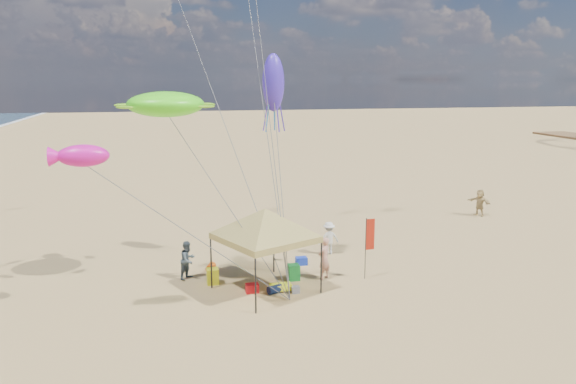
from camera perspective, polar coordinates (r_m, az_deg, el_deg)
The scene contains 18 objects.
ground at distance 22.48m, azimuth 1.78°, elevation -11.56°, with size 280.00×280.00×0.00m, color tan.
canopy_tent at distance 22.85m, azimuth -2.38°, elevation -2.04°, with size 6.11×6.11×4.15m.
feather_flag at distance 24.90m, azimuth 8.36°, elevation -4.72°, with size 0.43×0.06×2.83m.
cooler_red at distance 23.65m, azimuth -3.72°, elevation -9.88°, with size 0.54×0.38×0.38m, color red.
cooler_blue at distance 26.95m, azimuth 1.39°, elevation -7.13°, with size 0.54×0.38×0.38m, color #1530B2.
bag_navy at distance 23.51m, azimuth -1.37°, elevation -10.01°, with size 0.36×0.36×0.60m, color #0C1835.
bag_orange at distance 26.36m, azimuth -7.97°, elevation -7.70°, with size 0.36×0.36×0.60m, color #F85B0D.
chair_green at distance 24.98m, azimuth 0.57°, elevation -8.28°, with size 0.50×0.50×0.70m, color #17832E.
chair_yellow at distance 24.71m, azimuth -7.78°, elevation -8.61°, with size 0.50×0.50×0.70m, color yellow.
crate_grey at distance 23.59m, azimuth 0.76°, elevation -10.05°, with size 0.34×0.30×0.28m, color gray.
beach_cart at distance 23.71m, azimuth -0.76°, elevation -9.78°, with size 0.90×0.50×0.24m, color #EFFE1C.
person_near_a at distance 24.94m, azimuth 3.74°, elevation -6.84°, with size 0.70×0.46×1.93m, color tan.
person_near_b at distance 25.36m, azimuth -10.29°, elevation -6.91°, with size 0.85×0.66×1.74m, color #3C4952.
person_near_c at distance 28.42m, azimuth 4.24°, elevation -4.77°, with size 1.10×0.63×1.70m, color silver.
person_far_c at distance 38.41m, azimuth 19.19°, elevation -1.02°, with size 1.65×0.52×1.78m, color tan.
turtle_kite at distance 23.28m, azimuth -12.51°, elevation 8.83°, with size 3.13×2.50×1.04m, color #4FFF19.
fish_kite at distance 20.98m, azimuth -20.38°, elevation 3.53°, with size 1.81×0.90×0.80m, color #E711A0.
squid_kite at distance 25.97m, azimuth -1.53°, elevation 11.23°, with size 1.02×1.02×2.65m, color #4229C9.
Camera 1 is at (-5.37, -19.97, 8.82)m, focal length 34.44 mm.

